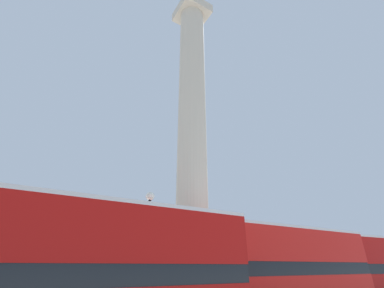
{
  "coord_description": "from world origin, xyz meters",
  "views": [
    {
      "loc": [
        -8.11,
        -13.53,
        2.53
      ],
      "look_at": [
        0.0,
        0.0,
        10.08
      ],
      "focal_mm": 24.0,
      "sensor_mm": 36.0,
      "label": 1
    }
  ],
  "objects": [
    {
      "name": "monument_column",
      "position": [
        0.0,
        0.0,
        9.02
      ],
      "size": [
        5.83,
        5.83,
        24.79
      ],
      "color": "#BCB29E",
      "rests_on": "ground_plane"
    },
    {
      "name": "bus_a",
      "position": [
        2.39,
        -3.98,
        2.38
      ],
      "size": [
        11.23,
        2.91,
        4.31
      ],
      "rotation": [
        0.0,
        0.0,
        -0.01
      ],
      "color": "red",
      "rests_on": "ground_plane"
    },
    {
      "name": "bus_c",
      "position": [
        -7.01,
        -5.1,
        2.37
      ],
      "size": [
        10.8,
        2.87,
        4.29
      ],
      "rotation": [
        0.0,
        0.0,
        -0.0
      ],
      "color": "#A80F0C",
      "rests_on": "ground_plane"
    },
    {
      "name": "street_lamp",
      "position": [
        -3.44,
        -1.71,
        3.3
      ],
      "size": [
        0.42,
        0.42,
        5.89
      ],
      "color": "black",
      "rests_on": "ground_plane"
    }
  ]
}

